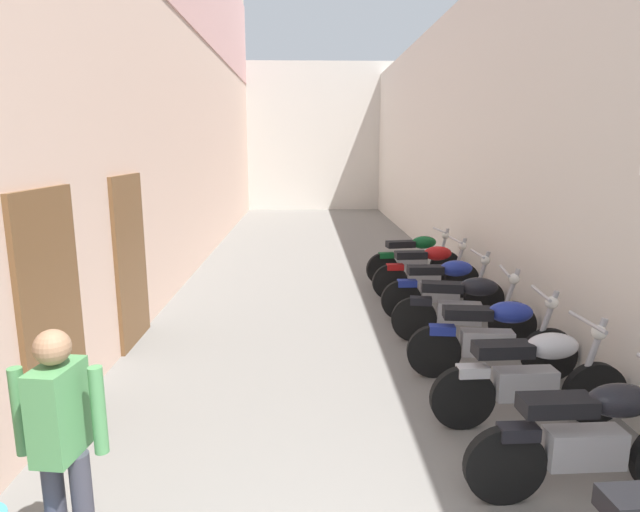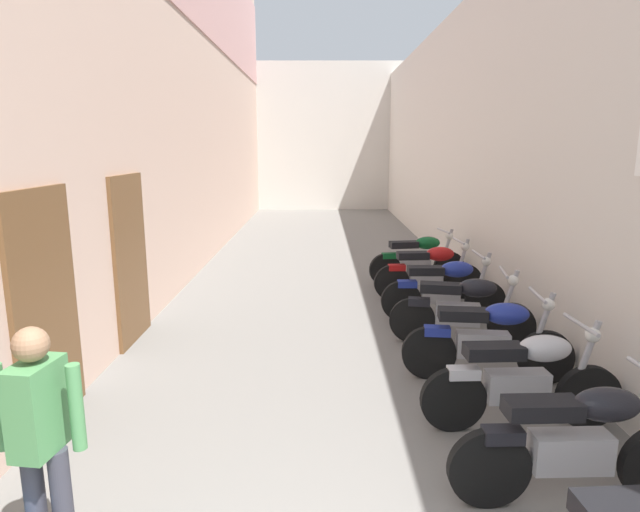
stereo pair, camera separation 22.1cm
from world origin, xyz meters
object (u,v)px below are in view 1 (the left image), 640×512
object	(u,v)px
motorcycle_third	(532,375)
pedestrian_by_doorway	(62,439)
motorcycle_second	(593,437)
motorcycle_fifth	(464,307)
motorcycle_sixth	(444,287)
motorcycle_seventh	(427,270)
motorcycle_fourth	(493,336)
motorcycle_eighth	(415,257)

from	to	relation	value
motorcycle_third	pedestrian_by_doorway	xyz separation A→B (m)	(-3.46, -1.69, 0.42)
motorcycle_second	motorcycle_fifth	world-z (taller)	same
motorcycle_fifth	motorcycle_sixth	world-z (taller)	same
motorcycle_sixth	motorcycle_seventh	distance (m)	1.12
motorcycle_fifth	motorcycle_third	bearing A→B (deg)	-90.00
pedestrian_by_doorway	motorcycle_fourth	bearing A→B (deg)	38.10
motorcycle_fourth	motorcycle_seventh	distance (m)	3.23
motorcycle_third	motorcycle_fifth	size ratio (longest dim) A/B	1.01
motorcycle_fifth	motorcycle_seventh	bearing A→B (deg)	90.00
pedestrian_by_doorway	motorcycle_second	bearing A→B (deg)	10.34
motorcycle_fifth	motorcycle_fourth	bearing A→B (deg)	-89.99
motorcycle_fifth	motorcycle_sixth	xyz separation A→B (m)	(0.00, 1.02, 0.00)
motorcycle_second	motorcycle_seventh	distance (m)	5.31
motorcycle_fourth	motorcycle_third	bearing A→B (deg)	-90.00
motorcycle_second	motorcycle_sixth	size ratio (longest dim) A/B	1.00
motorcycle_sixth	pedestrian_by_doorway	world-z (taller)	pedestrian_by_doorway
motorcycle_third	motorcycle_fourth	distance (m)	1.02
motorcycle_second	motorcycle_fifth	bearing A→B (deg)	90.00
motorcycle_seventh	motorcycle_eighth	world-z (taller)	same
motorcycle_fifth	motorcycle_eighth	world-z (taller)	same
motorcycle_third	pedestrian_by_doorway	size ratio (longest dim) A/B	1.18
motorcycle_fourth	pedestrian_by_doorway	world-z (taller)	pedestrian_by_doorway
motorcycle_second	motorcycle_seventh	xyz separation A→B (m)	(-0.00, 5.31, 0.00)
motorcycle_eighth	motorcycle_sixth	bearing A→B (deg)	-90.00
motorcycle_eighth	pedestrian_by_doorway	size ratio (longest dim) A/B	1.17
pedestrian_by_doorway	motorcycle_fifth	bearing A→B (deg)	47.67
pedestrian_by_doorway	motorcycle_eighth	bearing A→B (deg)	63.61
motorcycle_sixth	motorcycle_fourth	bearing A→B (deg)	-90.00
motorcycle_second	motorcycle_eighth	distance (m)	6.33
motorcycle_second	motorcycle_eighth	xyz separation A→B (m)	(-0.00, 6.33, 0.00)
motorcycle_eighth	motorcycle_second	bearing A→B (deg)	-90.00
motorcycle_fourth	motorcycle_second	bearing A→B (deg)	-90.00
motorcycle_fourth	motorcycle_fifth	world-z (taller)	same
motorcycle_fifth	motorcycle_sixth	distance (m)	1.02
motorcycle_third	motorcycle_sixth	bearing A→B (deg)	90.00
motorcycle_third	motorcycle_eighth	size ratio (longest dim) A/B	1.01
motorcycle_fourth	motorcycle_fifth	bearing A→B (deg)	90.01
motorcycle_sixth	pedestrian_by_doorway	size ratio (longest dim) A/B	1.18
motorcycle_fifth	motorcycle_seventh	size ratio (longest dim) A/B	0.99
motorcycle_second	motorcycle_fifth	xyz separation A→B (m)	(-0.00, 3.16, 0.00)
motorcycle_third	motorcycle_fifth	bearing A→B (deg)	90.00
motorcycle_second	motorcycle_sixth	bearing A→B (deg)	90.00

